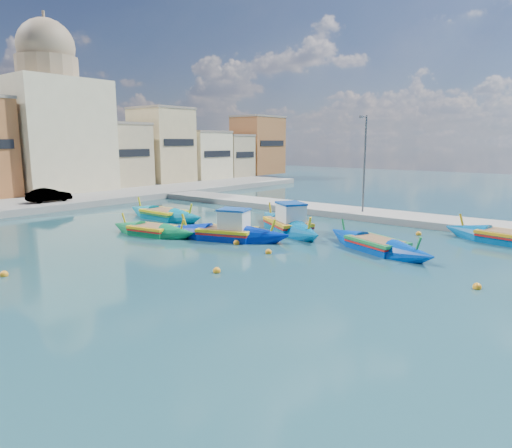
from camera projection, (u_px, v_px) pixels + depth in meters
ground at (306, 285)px, 19.38m from camera, size 160.00×160.00×0.00m
east_quay at (441, 222)px, 33.08m from camera, size 4.00×70.00×0.50m
north_townhouses at (26, 151)px, 48.01m from camera, size 83.20×7.87×10.19m
church_block at (52, 120)px, 50.33m from camera, size 10.00×10.00×19.10m
quay_street_lamp at (364, 163)px, 35.65m from camera, size 1.18×0.16×8.00m
luzzu_turquoise_cabin at (288, 226)px, 31.05m from camera, size 6.99×9.31×3.11m
luzzu_blue_cabin at (228, 234)px, 28.38m from camera, size 4.70×8.60×2.97m
luzzu_cyan_mid at (164, 215)px, 35.97m from camera, size 2.23×8.84×2.60m
luzzu_green at (152, 231)px, 29.74m from camera, size 2.98×7.16×2.19m
luzzu_blue_south at (377, 246)px, 25.50m from camera, size 4.92×8.34×2.38m
luzzu_cyan_south at (508, 239)px, 27.25m from camera, size 3.35×8.33×2.52m
mooring_buoys at (249, 253)px, 24.71m from camera, size 21.41×21.63×0.36m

